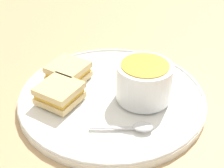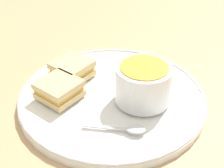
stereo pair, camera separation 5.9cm
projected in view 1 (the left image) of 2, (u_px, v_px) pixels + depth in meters
ground_plane at (112, 100)px, 0.62m from camera, size 2.40×2.40×0.00m
plate at (112, 96)px, 0.61m from camera, size 0.36×0.36×0.02m
soup_bowl at (144, 81)px, 0.57m from camera, size 0.10×0.10×0.07m
spoon at (138, 127)px, 0.52m from camera, size 0.07×0.10×0.01m
sandwich_half_near at (68, 72)px, 0.64m from camera, size 0.08×0.08×0.03m
sandwich_half_far at (59, 93)px, 0.58m from camera, size 0.08×0.08×0.03m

